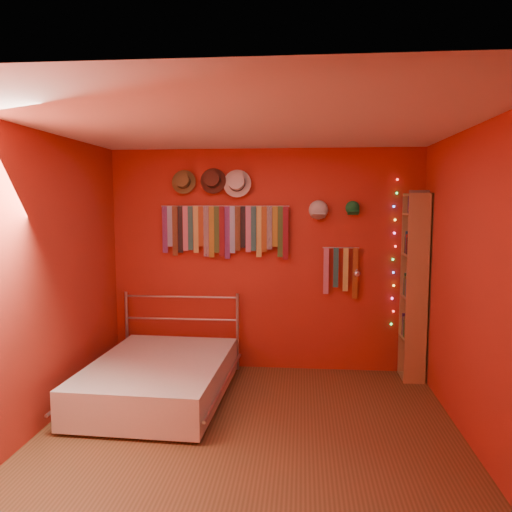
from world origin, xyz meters
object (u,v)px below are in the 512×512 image
(reading_lamp, at_px, (356,273))
(bed, at_px, (159,378))
(bookshelf, at_px, (418,286))
(tie_rack, at_px, (225,229))

(reading_lamp, height_order, bed, reading_lamp)
(bookshelf, xyz_separation_m, bed, (-2.61, -0.80, -0.81))
(tie_rack, xyz_separation_m, bookshelf, (2.10, -0.15, -0.59))
(bookshelf, bearing_deg, bed, -162.86)
(tie_rack, bearing_deg, reading_lamp, -6.64)
(bed, bearing_deg, tie_rack, 64.40)
(tie_rack, distance_m, bookshelf, 2.19)
(bed, bearing_deg, bookshelf, 19.24)
(tie_rack, relative_size, bed, 0.79)
(tie_rack, xyz_separation_m, bed, (-0.50, -0.96, -1.40))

